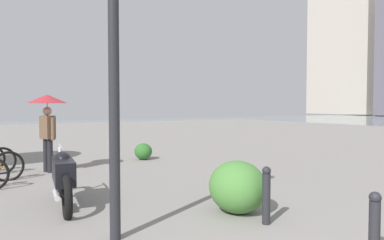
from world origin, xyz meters
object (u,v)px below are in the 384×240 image
object	(u,v)px
lamppost	(113,12)
motorcycle	(63,177)
bollard_near	(374,226)
pedestrian	(47,111)
bollard_mid	(266,194)

from	to	relation	value
lamppost	motorcycle	distance (m)	3.17
motorcycle	bollard_near	world-z (taller)	motorcycle
motorcycle	pedestrian	world-z (taller)	pedestrian
motorcycle	bollard_mid	size ratio (longest dim) A/B	2.54
motorcycle	bollard_mid	bearing A→B (deg)	-137.17
lamppost	motorcycle	size ratio (longest dim) A/B	2.06
motorcycle	pedestrian	bearing A→B (deg)	-4.61
lamppost	motorcycle	xyz separation A→B (m)	(2.01, 0.26, -2.44)
lamppost	bollard_mid	xyz separation A→B (m)	(-0.55, -2.11, -2.49)
pedestrian	lamppost	bearing A→B (deg)	179.83
lamppost	bollard_mid	distance (m)	3.31
bollard_near	bollard_mid	distance (m)	1.60
pedestrian	bollard_near	distance (m)	7.99
pedestrian	bollard_near	bearing A→B (deg)	-163.71
lamppost	bollard_near	xyz separation A→B (m)	(-2.14, -2.23, -2.52)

